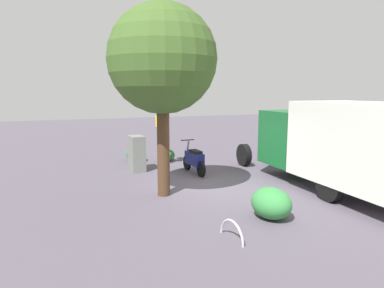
% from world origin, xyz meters
% --- Properties ---
extents(ground_plane, '(60.00, 60.00, 0.00)m').
position_xyz_m(ground_plane, '(0.00, 0.00, 0.00)').
color(ground_plane, '#4F4855').
extents(box_truck_near, '(8.17, 2.57, 2.73)m').
position_xyz_m(box_truck_near, '(-2.21, -3.38, 1.55)').
color(box_truck_near, black).
rests_on(box_truck_near, ground).
extents(motorcycle, '(1.81, 0.55, 1.20)m').
position_xyz_m(motorcycle, '(1.75, -0.23, 0.52)').
color(motorcycle, black).
rests_on(motorcycle, ground).
extents(stop_sign, '(0.71, 0.33, 2.85)m').
position_xyz_m(stop_sign, '(3.48, 0.51, 1.90)').
color(stop_sign, '#9E9EA3').
rests_on(stop_sign, ground).
extents(street_tree, '(3.08, 3.08, 5.46)m').
position_xyz_m(street_tree, '(-0.44, 1.67, 3.89)').
color(street_tree, '#47301E').
rests_on(street_tree, ground).
extents(utility_cabinet, '(0.81, 0.55, 1.36)m').
position_xyz_m(utility_cabinet, '(2.96, 1.66, 0.68)').
color(utility_cabinet, slate).
rests_on(utility_cabinet, ground).
extents(bike_rack_hoop, '(0.85, 0.12, 0.85)m').
position_xyz_m(bike_rack_hoop, '(-3.93, 1.33, 0.00)').
color(bike_rack_hoop, '#B7B7BC').
rests_on(bike_rack_hoop, ground).
extents(shrub_near_sign, '(0.77, 0.63, 0.53)m').
position_xyz_m(shrub_near_sign, '(4.31, -0.03, 0.26)').
color(shrub_near_sign, '#2C622E').
rests_on(shrub_near_sign, ground).
extents(shrub_mid_verge, '(1.10, 0.90, 0.75)m').
position_xyz_m(shrub_mid_verge, '(-3.22, -0.14, 0.37)').
color(shrub_mid_verge, '#33823E').
rests_on(shrub_mid_verge, ground).
extents(shrub_by_tree, '(0.95, 0.78, 0.65)m').
position_xyz_m(shrub_by_tree, '(4.79, 1.29, 0.32)').
color(shrub_by_tree, '#277438').
rests_on(shrub_by_tree, ground).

